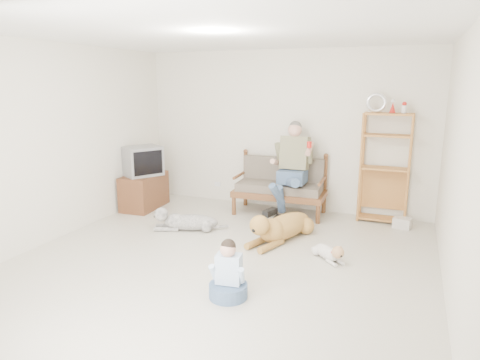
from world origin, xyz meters
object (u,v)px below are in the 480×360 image
at_px(loveseat, 281,185).
at_px(golden_retriever, 280,227).
at_px(etagere, 385,167).
at_px(tv_stand, 144,191).

bearing_deg(loveseat, golden_retriever, -75.92).
distance_m(loveseat, golden_retriever, 1.34).
distance_m(etagere, golden_retriever, 2.01).
xyz_separation_m(loveseat, etagere, (1.62, 0.16, 0.39)).
height_order(loveseat, etagere, etagere).
bearing_deg(loveseat, tv_stand, -167.70).
relative_size(loveseat, tv_stand, 1.65).
bearing_deg(tv_stand, golden_retriever, -16.91).
relative_size(loveseat, golden_retriever, 1.02).
xyz_separation_m(etagere, golden_retriever, (-1.25, -1.41, -0.69)).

